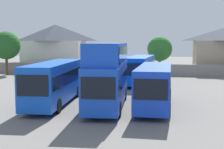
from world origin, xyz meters
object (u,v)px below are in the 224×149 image
at_px(bus_4, 110,68).
at_px(house_terrace_centre, 223,50).
at_px(bus_2, 108,71).
at_px(tree_left_of_lot, 160,49).
at_px(tree_behind_wall, 6,45).
at_px(house_terrace_left, 56,47).
at_px(bus_3, 155,84).
at_px(bus_1, 55,80).
at_px(bus_5, 140,68).

bearing_deg(bus_4, house_terrace_centre, 128.82).
bearing_deg(bus_2, tree_left_of_lot, 168.59).
xyz_separation_m(bus_2, tree_behind_wall, (-20.17, 21.40, 1.79)).
xyz_separation_m(house_terrace_left, house_terrace_centre, (29.31, -0.13, -0.41)).
height_order(bus_4, house_terrace_left, house_terrace_left).
bearing_deg(bus_4, tree_left_of_lot, 149.66).
distance_m(house_terrace_centre, tree_left_of_lot, 10.95).
relative_size(bus_4, house_terrace_left, 1.00).
height_order(bus_3, house_terrace_left, house_terrace_left).
distance_m(bus_3, tree_behind_wall, 32.03).
xyz_separation_m(bus_1, house_terrace_centre, (18.73, 29.68, 1.85)).
height_order(bus_2, bus_4, bus_2).
distance_m(bus_5, tree_left_of_lot, 12.99).
xyz_separation_m(bus_4, tree_left_of_lot, (6.02, 12.37, 2.18)).
bearing_deg(tree_behind_wall, bus_4, -21.09).
height_order(bus_2, bus_5, bus_2).
bearing_deg(bus_1, bus_2, 81.46).
relative_size(bus_4, tree_behind_wall, 1.61).
bearing_deg(tree_behind_wall, bus_3, -41.51).
xyz_separation_m(bus_1, tree_left_of_lot, (8.24, 26.54, 2.07)).
xyz_separation_m(bus_1, bus_2, (4.57, -0.37, 0.87)).
height_order(bus_2, bus_3, bus_2).
xyz_separation_m(bus_4, house_terrace_left, (-12.81, 15.65, 2.37)).
distance_m(bus_2, tree_left_of_lot, 27.18).
relative_size(bus_1, tree_left_of_lot, 1.83).
xyz_separation_m(bus_1, bus_5, (6.05, 13.92, -0.05)).
xyz_separation_m(bus_4, tree_behind_wall, (-17.82, 6.87, 2.77)).
bearing_deg(bus_3, bus_2, -84.87).
relative_size(house_terrace_left, house_terrace_centre, 1.13).
bearing_deg(bus_3, tree_left_of_lot, -178.64).
relative_size(house_terrace_left, tree_behind_wall, 1.61).
height_order(bus_3, house_terrace_centre, house_terrace_centre).
xyz_separation_m(bus_4, house_terrace_centre, (16.50, 15.52, 1.95)).
relative_size(bus_4, tree_left_of_lot, 1.81).
height_order(bus_4, bus_5, bus_5).
relative_size(bus_3, tree_behind_wall, 1.47).
height_order(bus_1, bus_3, bus_1).
bearing_deg(tree_left_of_lot, bus_3, -89.88).
relative_size(bus_2, tree_left_of_lot, 1.78).
bearing_deg(house_terrace_centre, bus_1, -122.25).
bearing_deg(bus_4, bus_5, 81.88).
bearing_deg(bus_5, bus_2, -2.08).
bearing_deg(bus_2, bus_4, -174.48).
distance_m(house_terrace_centre, tree_behind_wall, 35.41).
bearing_deg(house_terrace_centre, bus_2, -115.23).
relative_size(house_terrace_left, tree_left_of_lot, 1.81).
height_order(bus_5, house_terrace_centre, house_terrace_centre).
bearing_deg(bus_3, house_terrace_centre, 161.94).
distance_m(bus_3, bus_4, 15.51).
relative_size(bus_2, bus_4, 0.98).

